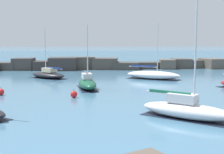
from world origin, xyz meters
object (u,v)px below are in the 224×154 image
sailboat_moored_6 (186,109)px  mooring_buoy_orange_near (74,94)px  sailboat_moored_3 (153,75)px  sailboat_moored_7 (48,74)px  sailboat_moored_4 (87,83)px  mooring_buoy_far_side (1,92)px

sailboat_moored_6 → mooring_buoy_orange_near: sailboat_moored_6 is taller
sailboat_moored_3 → sailboat_moored_7: sailboat_moored_3 is taller
sailboat_moored_4 → sailboat_moored_7: (-5.30, 10.95, -0.10)m
sailboat_moored_6 → sailboat_moored_7: size_ratio=1.28×
sailboat_moored_4 → sailboat_moored_6: (6.36, -14.73, 0.00)m
sailboat_moored_7 → mooring_buoy_orange_near: (3.77, -16.54, -0.22)m
sailboat_moored_6 → sailboat_moored_7: (-11.66, 25.67, -0.10)m
sailboat_moored_7 → mooring_buoy_far_side: sailboat_moored_7 is taller
sailboat_moored_4 → mooring_buoy_orange_near: bearing=-105.2°
mooring_buoy_orange_near → sailboat_moored_7: bearing=102.9°
sailboat_moored_6 → mooring_buoy_orange_near: (-7.89, 9.14, -0.32)m
mooring_buoy_orange_near → sailboat_moored_4: bearing=74.8°
sailboat_moored_3 → sailboat_moored_7: bearing=168.9°
sailboat_moored_3 → mooring_buoy_far_side: bearing=-149.0°
sailboat_moored_7 → sailboat_moored_3: bearing=-11.1°
sailboat_moored_7 → mooring_buoy_orange_near: sailboat_moored_7 is taller
sailboat_moored_4 → mooring_buoy_orange_near: sailboat_moored_4 is taller
mooring_buoy_orange_near → mooring_buoy_far_side: (-7.34, 2.35, -0.01)m
mooring_buoy_far_side → sailboat_moored_3: bearing=31.0°
sailboat_moored_4 → mooring_buoy_orange_near: size_ratio=8.35×
sailboat_moored_4 → sailboat_moored_3: bearing=39.2°
sailboat_moored_3 → mooring_buoy_orange_near: 17.68m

